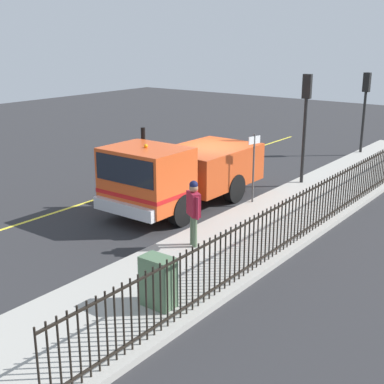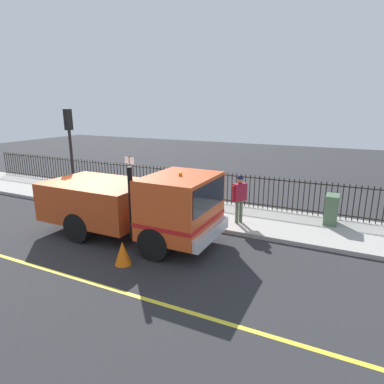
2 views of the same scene
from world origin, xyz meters
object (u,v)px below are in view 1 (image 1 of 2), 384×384
traffic_light_near (306,107)px  traffic_cone (128,193)px  street_sign (254,160)px  traffic_light_mid (366,96)px  work_truck (178,171)px  utility_cabinet (158,282)px  worker_standing (194,206)px

traffic_light_near → traffic_cone: 7.02m
traffic_light_near → traffic_cone: (-3.68, -5.39, -2.60)m
traffic_light_near → street_sign: (-0.21, -3.16, -1.38)m
traffic_light_mid → work_truck: bearing=85.6°
traffic_light_near → traffic_light_mid: (-0.14, 6.46, -0.20)m
utility_cabinet → street_sign: size_ratio=0.47×
work_truck → traffic_light_near: (1.99, 4.82, 1.68)m
work_truck → traffic_light_near: size_ratio=1.52×
work_truck → traffic_light_mid: size_ratio=1.65×
work_truck → traffic_light_near: bearing=-112.3°
utility_cabinet → traffic_cone: utility_cabinet is taller
traffic_light_mid → utility_cabinet: 16.96m
work_truck → utility_cabinet: size_ratio=5.70×
worker_standing → work_truck: bearing=-11.7°
worker_standing → street_sign: 4.22m
work_truck → street_sign: size_ratio=2.66×
worker_standing → traffic_cone: bearing=8.5°
worker_standing → utility_cabinet: worker_standing is taller
utility_cabinet → traffic_light_mid: bearing=96.7°
worker_standing → traffic_light_near: 7.52m
traffic_light_near → traffic_cone: bearing=48.6°
utility_cabinet → street_sign: street_sign is taller
traffic_light_near → utility_cabinet: traffic_light_near is taller
traffic_light_near → traffic_cone: traffic_light_near is taller
worker_standing → street_sign: street_sign is taller
worker_standing → traffic_cone: (-4.17, 1.92, -0.88)m
traffic_cone → street_sign: (3.47, 2.22, 1.22)m
work_truck → traffic_cone: work_truck is taller
work_truck → traffic_light_mid: (1.86, 11.28, 1.48)m
traffic_light_mid → traffic_cone: size_ratio=5.48×
traffic_light_mid → utility_cabinet: traffic_light_mid is taller
traffic_cone → street_sign: 4.29m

